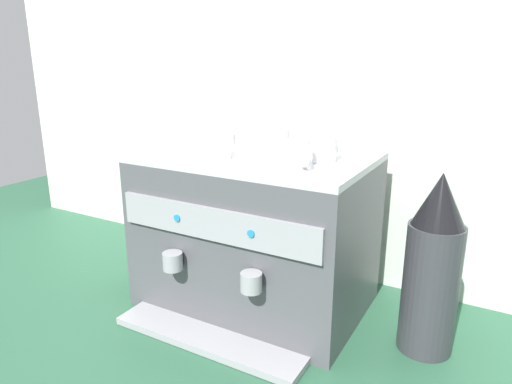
% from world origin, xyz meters
% --- Properties ---
extents(ground_plane, '(4.00, 4.00, 0.00)m').
position_xyz_m(ground_plane, '(0.00, 0.00, 0.00)').
color(ground_plane, '#28563D').
extents(tiled_backsplash_wall, '(2.80, 0.03, 1.13)m').
position_xyz_m(tiled_backsplash_wall, '(0.00, 0.32, 0.56)').
color(tiled_backsplash_wall, silver).
rests_on(tiled_backsplash_wall, ground_plane).
extents(espresso_machine, '(0.67, 0.55, 0.48)m').
position_xyz_m(espresso_machine, '(0.00, -0.00, 0.24)').
color(espresso_machine, '#4C4C51').
rests_on(espresso_machine, ground_plane).
extents(ceramic_cup_0, '(0.09, 0.09, 0.07)m').
position_xyz_m(ceramic_cup_0, '(-0.17, -0.07, 0.51)').
color(ceramic_cup_0, white).
rests_on(ceramic_cup_0, espresso_machine).
extents(ceramic_cup_1, '(0.08, 0.12, 0.08)m').
position_xyz_m(ceramic_cup_1, '(0.08, -0.03, 0.52)').
color(ceramic_cup_1, white).
rests_on(ceramic_cup_1, espresso_machine).
extents(ceramic_cup_2, '(0.06, 0.10, 0.07)m').
position_xyz_m(ceramic_cup_2, '(0.21, 0.01, 0.51)').
color(ceramic_cup_2, white).
rests_on(ceramic_cup_2, espresso_machine).
extents(ceramic_cup_3, '(0.08, 0.11, 0.07)m').
position_xyz_m(ceramic_cup_3, '(-0.06, -0.10, 0.51)').
color(ceramic_cup_3, white).
rests_on(ceramic_cup_3, espresso_machine).
extents(ceramic_cup_4, '(0.08, 0.08, 0.07)m').
position_xyz_m(ceramic_cup_4, '(0.18, -0.09, 0.51)').
color(ceramic_cup_4, white).
rests_on(ceramic_cup_4, espresso_machine).
extents(ceramic_cup_5, '(0.08, 0.12, 0.08)m').
position_xyz_m(ceramic_cup_5, '(-0.09, 0.11, 0.52)').
color(ceramic_cup_5, white).
rests_on(ceramic_cup_5, espresso_machine).
extents(ceramic_bowl_0, '(0.12, 0.12, 0.03)m').
position_xyz_m(ceramic_bowl_0, '(-0.20, 0.08, 0.50)').
color(ceramic_bowl_0, white).
rests_on(ceramic_bowl_0, espresso_machine).
extents(ceramic_bowl_1, '(0.09, 0.09, 0.03)m').
position_xyz_m(ceramic_bowl_1, '(-0.01, 0.05, 0.50)').
color(ceramic_bowl_1, white).
rests_on(ceramic_bowl_1, espresso_machine).
extents(ceramic_bowl_2, '(0.13, 0.13, 0.04)m').
position_xyz_m(ceramic_bowl_2, '(0.09, 0.12, 0.50)').
color(ceramic_bowl_2, white).
rests_on(ceramic_bowl_2, espresso_machine).
extents(coffee_grinder, '(0.14, 0.14, 0.49)m').
position_xyz_m(coffee_grinder, '(0.52, 0.00, 0.24)').
color(coffee_grinder, '#333338').
rests_on(coffee_grinder, ground_plane).
extents(milk_pitcher, '(0.09, 0.09, 0.12)m').
position_xyz_m(milk_pitcher, '(-0.45, 0.00, 0.06)').
color(milk_pitcher, '#B7B7BC').
rests_on(milk_pitcher, ground_plane).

